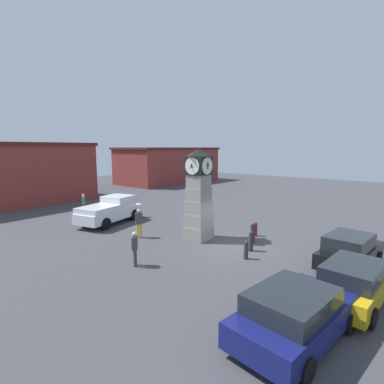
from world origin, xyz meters
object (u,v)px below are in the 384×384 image
object	(u,v)px
bollard_mid_row	(253,233)
pickup_truck	(110,210)
car_near_tower	(355,282)
bench	(121,201)
clock_tower	(199,197)
pedestrian_by_cars	(135,247)
pedestrian_near_bench	(84,202)
bollard_far_row	(251,241)
pedestrian_crossing_lot	(139,221)
bollard_end_row	(246,250)
car_by_building	(350,251)
bollard_near_tower	(255,229)

from	to	relation	value
bollard_mid_row	pickup_truck	bearing A→B (deg)	101.81
car_near_tower	bench	xyz separation A→B (m)	(5.96, 20.08, -0.24)
clock_tower	pedestrian_by_cars	world-z (taller)	clock_tower
pickup_truck	pedestrian_near_bench	bearing A→B (deg)	82.55
bollard_far_row	pedestrian_crossing_lot	xyz separation A→B (m)	(-1.99, 6.33, 0.46)
bollard_end_row	car_by_building	xyz separation A→B (m)	(1.87, -4.14, 0.33)
pedestrian_by_cars	bollard_mid_row	bearing A→B (deg)	-23.28
bollard_far_row	pedestrian_crossing_lot	world-z (taller)	pedestrian_crossing_lot
bollard_near_tower	bollard_mid_row	xyz separation A→B (m)	(-1.36, -0.52, 0.13)
pickup_truck	pedestrian_crossing_lot	bearing A→B (deg)	-104.69
clock_tower	pedestrian_crossing_lot	distance (m)	3.86
pedestrian_near_bench	pedestrian_crossing_lot	world-z (taller)	pedestrian_crossing_lot
pedestrian_by_cars	bench	bearing A→B (deg)	53.96
bollard_near_tower	car_near_tower	size ratio (longest dim) A/B	0.20
bollard_end_row	car_by_building	size ratio (longest dim) A/B	0.22
bollard_end_row	car_near_tower	distance (m)	5.11
bollard_mid_row	pedestrian_crossing_lot	size ratio (longest dim) A/B	0.65
bollard_far_row	clock_tower	bearing A→B (deg)	90.19
car_by_building	pickup_truck	distance (m)	15.15
bollard_mid_row	bench	distance (m)	14.48
bollard_mid_row	car_near_tower	size ratio (longest dim) A/B	0.26
bollard_mid_row	pickup_truck	xyz separation A→B (m)	(-2.10, 10.07, 0.35)
bollard_near_tower	bench	world-z (taller)	bench
clock_tower	bollard_mid_row	bearing A→B (deg)	-66.88
bench	pedestrian_crossing_lot	world-z (taller)	pedestrian_crossing_lot
bench	pedestrian_near_bench	xyz separation A→B (m)	(-3.72, 0.03, 0.40)
bollard_mid_row	pedestrian_by_cars	world-z (taller)	pedestrian_by_cars
bollard_end_row	pedestrian_by_cars	bearing A→B (deg)	137.51
car_near_tower	pedestrian_crossing_lot	size ratio (longest dim) A/B	2.52
car_near_tower	pickup_truck	distance (m)	15.93
car_by_building	pickup_truck	world-z (taller)	pickup_truck
clock_tower	bollard_near_tower	bearing A→B (deg)	-42.42
clock_tower	pedestrian_crossing_lot	bearing A→B (deg)	124.06
bollard_mid_row	pedestrian_near_bench	world-z (taller)	pedestrian_near_bench
car_near_tower	bollard_end_row	bearing A→B (deg)	74.22
car_near_tower	pickup_truck	world-z (taller)	pickup_truck
clock_tower	car_near_tower	bearing A→B (deg)	-106.40
bollard_end_row	bench	world-z (taller)	bollard_end_row
bollard_mid_row	pedestrian_by_cars	size ratio (longest dim) A/B	0.71
clock_tower	pedestrian_crossing_lot	world-z (taller)	clock_tower
bollard_near_tower	car_by_building	distance (m)	5.84
bollard_far_row	bollard_end_row	xyz separation A→B (m)	(-1.17, -0.35, -0.08)
pedestrian_crossing_lot	bollard_far_row	bearing A→B (deg)	-72.51
bollard_far_row	bench	world-z (taller)	bollard_far_row
pedestrian_near_bench	bench	bearing A→B (deg)	-0.52
pickup_truck	bench	world-z (taller)	pickup_truck
car_by_building	bench	size ratio (longest dim) A/B	2.51
clock_tower	bollard_near_tower	size ratio (longest dim) A/B	5.94
bollard_mid_row	bollard_far_row	world-z (taller)	bollard_mid_row
bollard_end_row	pedestrian_crossing_lot	size ratio (longest dim) A/B	0.52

